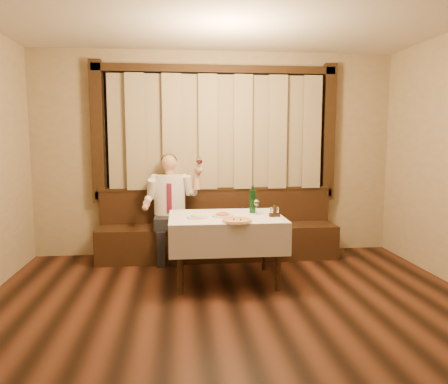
{
  "coord_description": "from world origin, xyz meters",
  "views": [
    {
      "loc": [
        -0.53,
        -3.1,
        1.62
      ],
      "look_at": [
        0.0,
        1.9,
        1.0
      ],
      "focal_mm": 35.0,
      "sensor_mm": 36.0,
      "label": 1
    }
  ],
  "objects": [
    {
      "name": "room",
      "position": [
        -0.0,
        0.97,
        1.5
      ],
      "size": [
        5.01,
        6.01,
        2.81
      ],
      "color": "black",
      "rests_on": "ground"
    },
    {
      "name": "banquette",
      "position": [
        0.0,
        2.72,
        0.31
      ],
      "size": [
        3.2,
        0.61,
        0.94
      ],
      "color": "black",
      "rests_on": "ground"
    },
    {
      "name": "dining_table",
      "position": [
        0.0,
        1.7,
        0.65
      ],
      "size": [
        1.27,
        0.97,
        0.76
      ],
      "color": "black",
      "rests_on": "ground"
    },
    {
      "name": "pizza",
      "position": [
        0.07,
        1.32,
        0.77
      ],
      "size": [
        0.32,
        0.32,
        0.03
      ],
      "rotation": [
        0.0,
        0.0,
        -0.07
      ],
      "color": "white",
      "rests_on": "dining_table"
    },
    {
      "name": "pasta_red",
      "position": [
        -0.04,
        1.67,
        0.79
      ],
      "size": [
        0.25,
        0.25,
        0.08
      ],
      "rotation": [
        0.0,
        0.0,
        -0.06
      ],
      "color": "white",
      "rests_on": "dining_table"
    },
    {
      "name": "pasta_cream",
      "position": [
        -0.32,
        1.6,
        0.79
      ],
      "size": [
        0.23,
        0.23,
        0.08
      ],
      "rotation": [
        0.0,
        0.0,
        0.35
      ],
      "color": "white",
      "rests_on": "dining_table"
    },
    {
      "name": "green_bottle",
      "position": [
        0.33,
        1.85,
        0.9
      ],
      "size": [
        0.07,
        0.07,
        0.33
      ],
      "rotation": [
        0.0,
        0.0,
        -0.41
      ],
      "color": "#104D1C",
      "rests_on": "dining_table"
    },
    {
      "name": "table_wine_glass",
      "position": [
        0.36,
        1.75,
        0.88
      ],
      "size": [
        0.06,
        0.06,
        0.17
      ],
      "rotation": [
        0.0,
        0.0,
        -0.18
      ],
      "color": "white",
      "rests_on": "dining_table"
    },
    {
      "name": "cruet_caddy",
      "position": [
        0.53,
        1.58,
        0.8
      ],
      "size": [
        0.12,
        0.07,
        0.13
      ],
      "rotation": [
        0.0,
        0.0,
        0.11
      ],
      "color": "black",
      "rests_on": "dining_table"
    },
    {
      "name": "seated_man",
      "position": [
        -0.64,
        2.63,
        0.82
      ],
      "size": [
        0.77,
        0.58,
        1.41
      ],
      "color": "black",
      "rests_on": "ground"
    }
  ]
}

